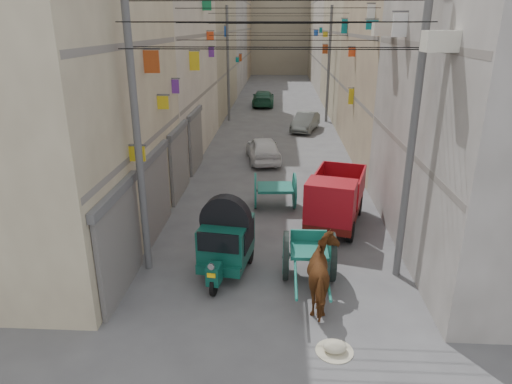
# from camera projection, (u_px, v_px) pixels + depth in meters

# --- Properties ---
(building_row_left) EXTENTS (8.00, 62.00, 14.00)m
(building_row_left) POSITION_uv_depth(u_px,v_px,m) (183.00, 28.00, 37.81)
(building_row_left) COLOR #C4B794
(building_row_left) RESTS_ON ground
(building_row_right) EXTENTS (8.00, 62.00, 14.00)m
(building_row_right) POSITION_uv_depth(u_px,v_px,m) (378.00, 28.00, 37.02)
(building_row_right) COLOR #ACA5A1
(building_row_right) RESTS_ON ground
(end_cap_building) EXTENTS (22.00, 10.00, 13.00)m
(end_cap_building) POSITION_uv_depth(u_px,v_px,m) (280.00, 26.00, 67.27)
(end_cap_building) COLOR gray
(end_cap_building) RESTS_ON ground
(shutters_left) EXTENTS (0.18, 14.40, 2.88)m
(shutters_left) POSITION_uv_depth(u_px,v_px,m) (169.00, 174.00, 17.06)
(shutters_left) COLOR #505055
(shutters_left) RESTS_ON ground
(signboards) EXTENTS (8.22, 40.52, 5.67)m
(signboards) POSITION_uv_depth(u_px,v_px,m) (277.00, 84.00, 26.77)
(signboards) COLOR gold
(signboards) RESTS_ON ground
(utility_poles) EXTENTS (7.40, 22.20, 8.00)m
(utility_poles) POSITION_uv_depth(u_px,v_px,m) (277.00, 84.00, 22.21)
(utility_poles) COLOR #535355
(utility_poles) RESTS_ON ground
(overhead_cables) EXTENTS (7.40, 22.52, 1.12)m
(overhead_cables) POSITION_uv_depth(u_px,v_px,m) (277.00, 24.00, 18.82)
(overhead_cables) COLOR black
(overhead_cables) RESTS_ON ground
(auto_rickshaw) EXTENTS (1.69, 2.59, 1.77)m
(auto_rickshaw) POSITION_uv_depth(u_px,v_px,m) (226.00, 238.00, 12.92)
(auto_rickshaw) COLOR black
(auto_rickshaw) RESTS_ON ground
(tonga_cart) EXTENTS (1.49, 3.05, 1.37)m
(tonga_cart) POSITION_uv_depth(u_px,v_px,m) (309.00, 255.00, 12.67)
(tonga_cart) COLOR black
(tonga_cart) RESTS_ON ground
(mini_truck) EXTENTS (2.50, 3.90, 2.03)m
(mini_truck) POSITION_uv_depth(u_px,v_px,m) (334.00, 204.00, 15.62)
(mini_truck) COLOR black
(mini_truck) RESTS_ON ground
(second_cart) EXTENTS (1.67, 1.49, 1.40)m
(second_cart) POSITION_uv_depth(u_px,v_px,m) (275.00, 190.00, 17.61)
(second_cart) COLOR #166254
(second_cart) RESTS_ON ground
(feed_sack) EXTENTS (0.52, 0.42, 0.26)m
(feed_sack) POSITION_uv_depth(u_px,v_px,m) (335.00, 347.00, 9.96)
(feed_sack) COLOR #BCB49C
(feed_sack) RESTS_ON ground
(horse) EXTENTS (0.92, 2.01, 1.69)m
(horse) POSITION_uv_depth(u_px,v_px,m) (325.00, 275.00, 11.42)
(horse) COLOR brown
(horse) RESTS_ON ground
(distant_car_white) EXTENTS (2.17, 4.04, 1.31)m
(distant_car_white) POSITION_uv_depth(u_px,v_px,m) (263.00, 149.00, 23.74)
(distant_car_white) COLOR white
(distant_car_white) RESTS_ON ground
(distant_car_grey) EXTENTS (2.23, 3.84, 1.20)m
(distant_car_grey) POSITION_uv_depth(u_px,v_px,m) (305.00, 122.00, 30.62)
(distant_car_grey) COLOR #505553
(distant_car_grey) RESTS_ON ground
(distant_car_green) EXTENTS (1.87, 4.53, 1.31)m
(distant_car_green) POSITION_uv_depth(u_px,v_px,m) (263.00, 98.00, 39.98)
(distant_car_green) COLOR #1C533B
(distant_car_green) RESTS_ON ground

